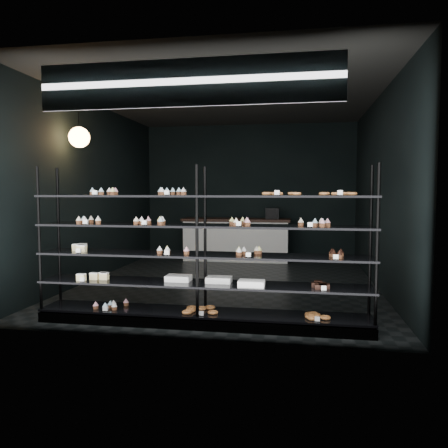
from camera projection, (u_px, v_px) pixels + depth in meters
The scene contains 5 objects.
room at pixel (229, 192), 7.57m from camera, with size 5.01×6.01×3.20m.
display_shelf at pixel (200, 273), 5.22m from camera, with size 4.00×0.50×1.91m.
signage at pixel (186, 83), 4.60m from camera, with size 3.30×0.05×0.50m.
pendant_lamp at pixel (79, 137), 6.80m from camera, with size 0.32×0.32×0.89m.
service_counter at pixel (237, 239), 10.14m from camera, with size 2.49×0.65×1.23m.
Camera 1 is at (1.19, -7.49, 1.60)m, focal length 35.00 mm.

